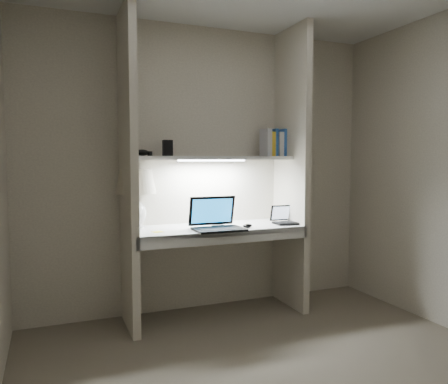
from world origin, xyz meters
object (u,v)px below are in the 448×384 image
laptop_main (216,222)px  laptop_netbook (286,219)px  book_row (275,143)px  table_lamp (136,189)px  speaker (217,217)px

laptop_main → laptop_netbook: 0.70m
book_row → table_lamp: bearing=177.4°
laptop_netbook → speaker: 0.62m
laptop_netbook → book_row: size_ratio=1.04×
table_lamp → laptop_main: bearing=-27.8°
laptop_main → laptop_netbook: laptop_main is taller
laptop_main → laptop_netbook: size_ratio=1.53×
laptop_main → table_lamp: bearing=152.6°
book_row → speaker: bearing=-175.4°
table_lamp → laptop_netbook: table_lamp is taller
speaker → book_row: (0.58, 0.05, 0.65)m
laptop_main → laptop_netbook: bearing=5.9°
speaker → laptop_main: bearing=-92.2°
table_lamp → laptop_netbook: bearing=-10.8°
laptop_netbook → speaker: laptop_netbook is taller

